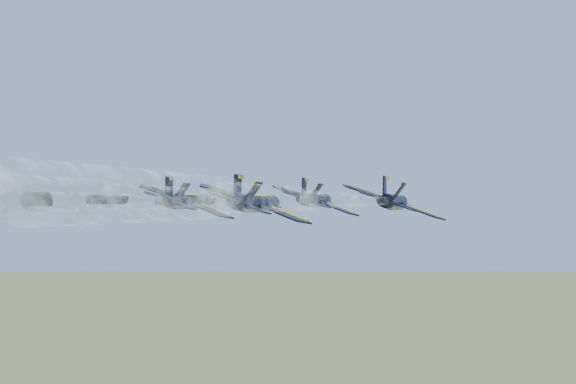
% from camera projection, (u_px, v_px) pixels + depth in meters
% --- Properties ---
extents(jet_lead, '(11.53, 15.41, 4.65)m').
position_uv_depth(jet_lead, '(316.00, 200.00, 112.98)').
color(jet_lead, black).
extents(jet_left, '(11.53, 15.41, 4.65)m').
position_uv_depth(jet_left, '(189.00, 201.00, 102.74)').
color(jet_left, black).
extents(jet_right, '(11.53, 15.41, 4.65)m').
position_uv_depth(jet_right, '(394.00, 201.00, 97.50)').
color(jet_right, black).
extents(jet_slot, '(11.53, 15.41, 4.65)m').
position_uv_depth(jet_slot, '(257.00, 203.00, 87.48)').
color(jet_slot, black).
extents(smoke_trail_lead, '(5.31, 71.00, 2.42)m').
position_uv_depth(smoke_trail_lead, '(150.00, 208.00, 61.70)').
color(smoke_trail_lead, white).
extents(smoke_trail_right, '(5.31, 71.00, 2.42)m').
position_uv_depth(smoke_trail_right, '(259.00, 215.00, 46.22)').
color(smoke_trail_right, white).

